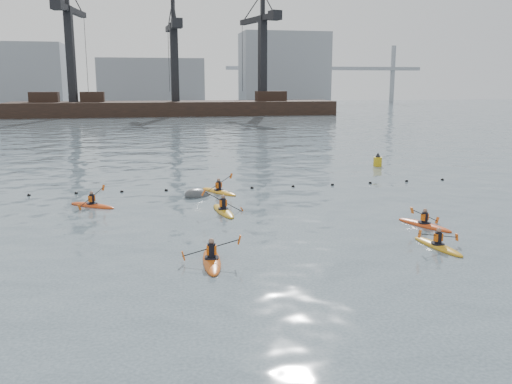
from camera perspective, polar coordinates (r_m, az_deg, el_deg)
ground at (r=17.51m, az=10.23°, el=-13.74°), size 400.00×400.00×0.00m
float_line at (r=38.35m, az=-2.70°, el=0.40°), size 33.24×0.73×0.24m
barge_pier at (r=124.94m, az=-8.55°, el=8.87°), size 72.00×19.30×29.50m
skyline at (r=165.18m, az=-8.43°, el=12.04°), size 141.00×28.00×22.00m
kayaker_0 at (r=22.92m, az=-4.69°, el=-7.10°), size 2.50×3.71×1.27m
kayaker_1 at (r=26.15m, az=18.59°, el=-5.35°), size 2.20×3.34×1.05m
kayaker_2 at (r=34.32m, az=-16.87°, el=-1.29°), size 3.08×2.53×1.27m
kayaker_3 at (r=31.47m, az=-3.46°, el=-1.92°), size 2.57×3.71×1.56m
kayaker_4 at (r=29.73m, az=17.30°, el=-3.25°), size 2.18×3.34×1.30m
kayaker_5 at (r=37.03m, az=-3.94°, el=0.11°), size 2.45×3.34×1.33m
mooring_buoy at (r=36.03m, az=-6.15°, el=-0.42°), size 2.47×2.16×1.40m
nav_buoy at (r=49.79m, az=12.68°, el=3.16°), size 0.76×0.76×1.38m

